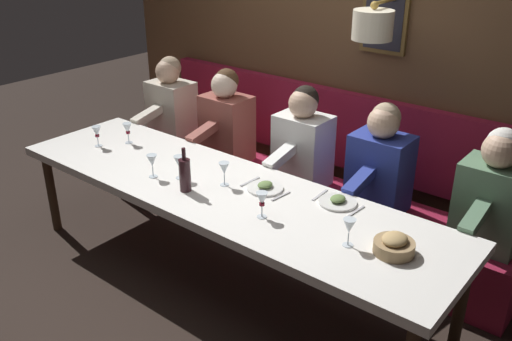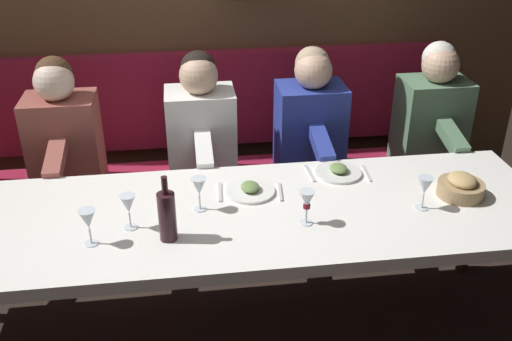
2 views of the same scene
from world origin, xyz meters
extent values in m
plane|color=black|center=(0.00, 0.00, 0.00)|extent=(12.00, 12.00, 0.00)
cube|color=white|center=(0.00, 0.00, 0.71)|extent=(0.90, 3.29, 0.06)
cylinder|color=#352416|center=(0.35, -1.55, 0.34)|extent=(0.07, 0.07, 0.68)
cube|color=maroon|center=(0.89, 0.00, 0.23)|extent=(0.52, 3.49, 0.45)
cube|color=maroon|center=(1.39, 0.00, 0.77)|extent=(0.10, 3.49, 0.64)
cube|color=#567A5B|center=(0.89, -1.47, 0.73)|extent=(0.30, 0.40, 0.56)
sphere|color=#D1A889|center=(0.87, -1.47, 1.11)|extent=(0.22, 0.22, 0.22)
sphere|color=silver|center=(0.90, -1.47, 1.14)|extent=(0.20, 0.20, 0.20)
cube|color=#567A5B|center=(0.60, -1.47, 0.77)|extent=(0.33, 0.09, 0.14)
cube|color=#283893|center=(0.89, -0.71, 0.73)|extent=(0.30, 0.40, 0.56)
sphere|color=#D1A889|center=(0.87, -0.71, 1.11)|extent=(0.22, 0.22, 0.22)
sphere|color=tan|center=(0.90, -0.71, 1.14)|extent=(0.20, 0.20, 0.20)
cube|color=#283893|center=(0.60, -0.71, 0.77)|extent=(0.33, 0.09, 0.14)
cube|color=white|center=(0.89, -0.05, 0.73)|extent=(0.30, 0.40, 0.56)
sphere|color=#D1A889|center=(0.87, -0.05, 1.11)|extent=(0.22, 0.22, 0.22)
sphere|color=black|center=(0.90, -0.05, 1.14)|extent=(0.20, 0.20, 0.20)
cube|color=white|center=(0.60, -0.05, 0.77)|extent=(0.33, 0.09, 0.14)
cube|color=#934C42|center=(0.89, 0.74, 0.73)|extent=(0.30, 0.40, 0.56)
sphere|color=beige|center=(0.87, 0.74, 1.11)|extent=(0.22, 0.22, 0.22)
sphere|color=#4C331E|center=(0.90, 0.74, 1.14)|extent=(0.20, 0.20, 0.20)
cube|color=#934C42|center=(0.60, 0.74, 0.77)|extent=(0.33, 0.09, 0.14)
cylinder|color=white|center=(0.16, -0.25, 0.75)|extent=(0.24, 0.24, 0.01)
ellipsoid|color=#668447|center=(0.16, -0.25, 0.77)|extent=(0.11, 0.09, 0.04)
cube|color=silver|center=(0.14, -0.39, 0.74)|extent=(0.17, 0.03, 0.01)
cube|color=silver|center=(0.18, -0.10, 0.74)|extent=(0.18, 0.03, 0.01)
cylinder|color=silver|center=(0.29, -0.72, 0.75)|extent=(0.24, 0.24, 0.01)
ellipsoid|color=#668447|center=(0.29, -0.72, 0.77)|extent=(0.11, 0.09, 0.04)
cube|color=silver|center=(0.27, -0.87, 0.74)|extent=(0.17, 0.02, 0.01)
cube|color=silver|center=(0.31, -0.58, 0.74)|extent=(0.18, 0.02, 0.01)
cylinder|color=silver|center=(-0.17, 0.47, 0.74)|extent=(0.06, 0.06, 0.00)
cylinder|color=silver|center=(-0.17, 0.47, 0.78)|extent=(0.01, 0.01, 0.07)
cone|color=silver|center=(-0.17, 0.47, 0.86)|extent=(0.07, 0.07, 0.08)
cylinder|color=silver|center=(-0.07, 0.31, 0.74)|extent=(0.06, 0.06, 0.00)
cylinder|color=silver|center=(-0.07, 0.31, 0.78)|extent=(0.01, 0.01, 0.07)
cone|color=silver|center=(-0.07, 0.31, 0.86)|extent=(0.07, 0.07, 0.08)
cylinder|color=silver|center=(-0.09, -1.02, 0.74)|extent=(0.06, 0.06, 0.00)
cylinder|color=silver|center=(-0.09, -1.02, 0.78)|extent=(0.01, 0.01, 0.07)
cone|color=silver|center=(-0.09, -1.02, 0.86)|extent=(0.07, 0.07, 0.08)
cylinder|color=silver|center=(0.04, 0.00, 0.74)|extent=(0.06, 0.06, 0.00)
cylinder|color=silver|center=(0.04, 0.00, 0.78)|extent=(0.01, 0.01, 0.07)
cone|color=silver|center=(0.04, 0.00, 0.86)|extent=(0.07, 0.07, 0.08)
cylinder|color=silver|center=(-0.14, -0.46, 0.74)|extent=(0.06, 0.06, 0.00)
cylinder|color=silver|center=(-0.14, -0.46, 0.78)|extent=(0.01, 0.01, 0.07)
cone|color=silver|center=(-0.14, -0.46, 0.86)|extent=(0.07, 0.07, 0.08)
cylinder|color=maroon|center=(-0.14, -0.46, 0.83)|extent=(0.03, 0.03, 0.02)
cylinder|color=#33191E|center=(-0.18, 0.14, 0.85)|extent=(0.08, 0.08, 0.22)
cylinder|color=#33191E|center=(-0.18, 0.14, 1.00)|extent=(0.03, 0.03, 0.08)
cylinder|color=#9E7F56|center=(0.00, -1.25, 0.78)|extent=(0.22, 0.22, 0.07)
ellipsoid|color=tan|center=(0.00, -1.25, 0.83)|extent=(0.15, 0.13, 0.06)
camera|label=1|loc=(-2.39, -2.24, 2.38)|focal=38.67mm
camera|label=2|loc=(-2.27, 0.05, 2.16)|focal=40.77mm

